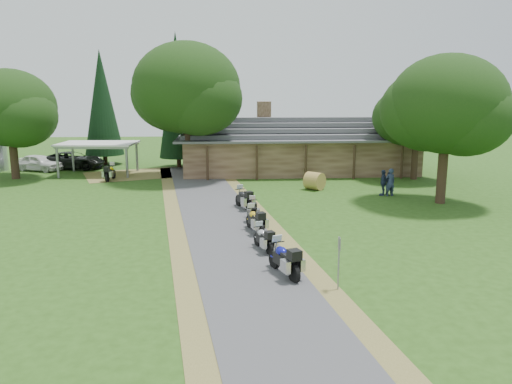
{
  "coord_description": "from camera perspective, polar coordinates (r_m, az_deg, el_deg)",
  "views": [
    {
      "loc": [
        -0.64,
        -20.42,
        7.14
      ],
      "look_at": [
        1.1,
        6.76,
        1.6
      ],
      "focal_mm": 35.0,
      "sensor_mm": 36.0,
      "label": 1
    }
  ],
  "objects": [
    {
      "name": "motorcycle_carport_a",
      "position": [
        42.12,
        -16.32,
        2.23
      ],
      "size": [
        0.87,
        2.09,
        1.39
      ],
      "primitive_type": null,
      "rotation": [
        0.0,
        0.0,
        1.47
      ],
      "color": "#D4C100",
      "rests_on": "ground"
    },
    {
      "name": "person_c",
      "position": [
        35.56,
        14.34,
        1.29
      ],
      "size": [
        0.65,
        0.73,
        2.12
      ],
      "primitive_type": "imported",
      "rotation": [
        0.0,
        0.0,
        4.28
      ],
      "color": "#2A3653",
      "rests_on": "ground"
    },
    {
      "name": "motorcycle_row_b",
      "position": [
        22.68,
        0.85,
        -5.22
      ],
      "size": [
        1.12,
        1.89,
        1.23
      ],
      "primitive_type": null,
      "rotation": [
        0.0,
        0.0,
        1.89
      ],
      "color": "#B8BAC1",
      "rests_on": "ground"
    },
    {
      "name": "driveway",
      "position": [
        25.44,
        -3.22,
        -4.82
      ],
      "size": [
        51.95,
        51.95,
        0.0
      ],
      "primitive_type": "plane",
      "rotation": [
        0.0,
        0.0,
        0.14
      ],
      "color": "#3F3F41",
      "rests_on": "ground"
    },
    {
      "name": "car_dark_suv",
      "position": [
        49.38,
        -20.25,
        3.88
      ],
      "size": [
        3.3,
        6.51,
        2.4
      ],
      "primitive_type": "imported",
      "rotation": [
        0.0,
        0.0,
        1.47
      ],
      "color": "black",
      "rests_on": "ground"
    },
    {
      "name": "sign_post",
      "position": [
        18.46,
        9.43,
        -8.08
      ],
      "size": [
        0.36,
        0.06,
        2.0
      ],
      "primitive_type": null,
      "color": "gray",
      "rests_on": "ground"
    },
    {
      "name": "cedar_far",
      "position": [
        51.13,
        -17.16,
        9.18
      ],
      "size": [
        3.72,
        3.72,
        11.05
      ],
      "primitive_type": "cone",
      "color": "black",
      "rests_on": "ground"
    },
    {
      "name": "motorcycle_row_a",
      "position": [
        19.72,
        3.21,
        -7.49
      ],
      "size": [
        1.4,
        2.24,
        1.46
      ],
      "primitive_type": null,
      "rotation": [
        0.0,
        0.0,
        1.93
      ],
      "color": "#121390",
      "rests_on": "ground"
    },
    {
      "name": "oak_lodge_left",
      "position": [
        41.16,
        -7.89,
        9.72
      ],
      "size": [
        8.64,
        8.64,
        11.88
      ],
      "primitive_type": null,
      "color": "black",
      "rests_on": "ground"
    },
    {
      "name": "motorcycle_row_e",
      "position": [
        30.59,
        -1.43,
        -0.66
      ],
      "size": [
        1.36,
        2.15,
        1.4
      ],
      "primitive_type": null,
      "rotation": [
        0.0,
        0.0,
        1.94
      ],
      "color": "black",
      "rests_on": "ground"
    },
    {
      "name": "person_b",
      "position": [
        36.0,
        14.94,
        1.19
      ],
      "size": [
        0.66,
        0.63,
        1.89
      ],
      "primitive_type": "imported",
      "rotation": [
        0.0,
        0.0,
        2.48
      ],
      "color": "#2A3653",
      "rests_on": "ground"
    },
    {
      "name": "oak_driveway",
      "position": [
        33.78,
        20.87,
        7.3
      ],
      "size": [
        7.31,
        7.31,
        10.21
      ],
      "primitive_type": null,
      "color": "black",
      "rests_on": "ground"
    },
    {
      "name": "car_white_sedan",
      "position": [
        49.32,
        -23.57,
        3.32
      ],
      "size": [
        4.48,
        6.15,
        1.89
      ],
      "primitive_type": "imported",
      "rotation": [
        0.0,
        0.0,
        1.16
      ],
      "color": "white",
      "rests_on": "ground"
    },
    {
      "name": "motorcycle_row_c",
      "position": [
        25.55,
        -0.12,
        -3.12
      ],
      "size": [
        1.23,
        2.13,
        1.39
      ],
      "primitive_type": null,
      "rotation": [
        0.0,
        0.0,
        1.87
      ],
      "color": "gold",
      "rests_on": "ground"
    },
    {
      "name": "ground",
      "position": [
        21.64,
        -1.79,
        -7.77
      ],
      "size": [
        120.0,
        120.0,
        0.0
      ],
      "primitive_type": "plane",
      "color": "#284A14",
      "rests_on": "ground"
    },
    {
      "name": "hay_bale",
      "position": [
        36.83,
        6.71,
        1.26
      ],
      "size": [
        1.75,
        1.76,
        1.29
      ],
      "primitive_type": "cylinder",
      "rotation": [
        1.57,
        0.0,
        0.81
      ],
      "color": "olive",
      "rests_on": "ground"
    },
    {
      "name": "motorcycle_row_d",
      "position": [
        28.07,
        -0.38,
        -1.92
      ],
      "size": [
        0.62,
        1.84,
        1.26
      ],
      "primitive_type": null,
      "rotation": [
        0.0,
        0.0,
        1.56
      ],
      "color": "#C74011",
      "rests_on": "ground"
    },
    {
      "name": "oak_lodge_right",
      "position": [
        42.57,
        17.9,
        7.18
      ],
      "size": [
        6.41,
        6.41,
        8.68
      ],
      "primitive_type": null,
      "color": "black",
      "rests_on": "ground"
    },
    {
      "name": "lodge",
      "position": [
        45.16,
        4.82,
        5.49
      ],
      "size": [
        21.4,
        9.4,
        4.9
      ],
      "primitive_type": null,
      "color": "brown",
      "rests_on": "ground"
    },
    {
      "name": "oak_silo",
      "position": [
        45.31,
        -26.24,
        7.21
      ],
      "size": [
        7.33,
        7.33,
        9.36
      ],
      "primitive_type": null,
      "color": "black",
      "rests_on": "ground"
    },
    {
      "name": "cedar_near",
      "position": [
        47.72,
        -9.01,
        10.27
      ],
      "size": [
        3.6,
        3.6,
        12.47
      ],
      "primitive_type": "cone",
      "color": "black",
      "rests_on": "ground"
    },
    {
      "name": "carport",
      "position": [
        45.29,
        -17.53,
        3.66
      ],
      "size": [
        6.63,
        4.62,
        2.77
      ],
      "primitive_type": null,
      "rotation": [
        0.0,
        0.0,
        -0.06
      ],
      "color": "white",
      "rests_on": "ground"
    },
    {
      "name": "person_a",
      "position": [
        35.48,
        15.09,
        1.34
      ],
      "size": [
        0.71,
        0.56,
        2.26
      ],
      "primitive_type": "imported",
      "rotation": [
        0.0,
        0.0,
        3.31
      ],
      "color": "#2A3653",
      "rests_on": "ground"
    }
  ]
}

